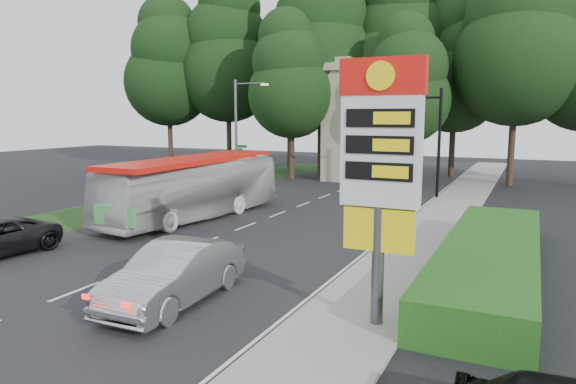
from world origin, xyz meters
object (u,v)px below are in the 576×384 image
at_px(gas_station_pylon, 381,157).
at_px(monument, 340,120).
at_px(traffic_signal_mast, 419,127).
at_px(streetlight_signs, 239,129).
at_px(transit_bus, 194,188).
at_px(sedan_silver, 175,274).

height_order(gas_station_pylon, monument, monument).
distance_m(gas_station_pylon, traffic_signal_mast, 22.29).
relative_size(streetlight_signs, monument, 0.80).
xyz_separation_m(traffic_signal_mast, transit_bus, (-9.18, -12.43, -3.04)).
relative_size(streetlight_signs, sedan_silver, 1.50).
bearing_deg(sedan_silver, streetlight_signs, 113.59).
distance_m(traffic_signal_mast, transit_bus, 15.75).
distance_m(streetlight_signs, monument, 9.44).
relative_size(traffic_signal_mast, monument, 0.72).
xyz_separation_m(gas_station_pylon, traffic_signal_mast, (-3.52, 22.00, 0.22)).
bearing_deg(gas_station_pylon, transit_bus, 142.97).
bearing_deg(gas_station_pylon, traffic_signal_mast, 99.09).
bearing_deg(monument, transit_bus, -94.65).
xyz_separation_m(gas_station_pylon, sedan_silver, (-5.81, -0.84, -3.57)).
bearing_deg(streetlight_signs, transit_bus, -71.52).
height_order(gas_station_pylon, traffic_signal_mast, traffic_signal_mast).
xyz_separation_m(streetlight_signs, transit_bus, (3.49, -10.44, -2.81)).
xyz_separation_m(gas_station_pylon, streetlight_signs, (-16.19, 20.01, -0.01)).
relative_size(traffic_signal_mast, sedan_silver, 1.35).
height_order(traffic_signal_mast, streetlight_signs, streetlight_signs).
bearing_deg(traffic_signal_mast, transit_bus, -126.46).
bearing_deg(gas_station_pylon, sedan_silver, -171.78).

